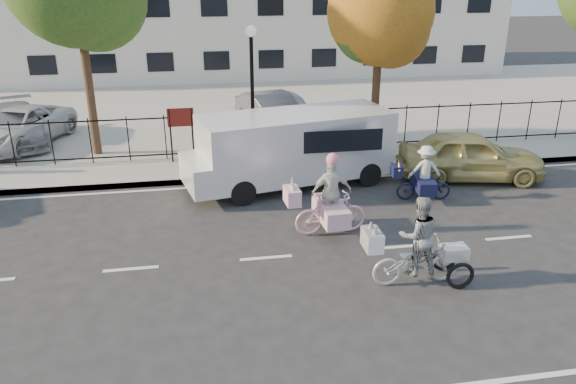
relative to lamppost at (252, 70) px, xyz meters
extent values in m
plane|color=#333334|center=(-0.50, -6.80, -3.11)|extent=(120.00, 120.00, 0.00)
cube|color=#A8A399|center=(-0.50, -1.75, -3.04)|extent=(60.00, 0.10, 0.15)
cube|color=#A8A399|center=(-0.50, -0.70, -3.04)|extent=(60.00, 2.20, 0.15)
cube|color=#A8A399|center=(-0.50, 8.20, -3.04)|extent=(60.00, 15.60, 0.15)
cube|color=silver|center=(-0.50, 18.20, -0.11)|extent=(34.00, 10.00, 6.00)
cylinder|color=black|center=(0.00, 0.00, -0.96)|extent=(0.12, 0.12, 4.00)
sphere|color=white|center=(0.00, 0.00, 1.19)|extent=(0.36, 0.36, 0.36)
cylinder|color=black|center=(-2.70, 0.00, -2.06)|extent=(0.06, 0.06, 1.80)
cylinder|color=black|center=(-2.00, 0.00, -2.06)|extent=(0.06, 0.06, 1.80)
cube|color=#59140F|center=(-2.35, 0.00, -1.46)|extent=(0.85, 0.04, 0.60)
imported|color=silver|center=(2.43, -8.38, -2.62)|extent=(1.87, 0.67, 0.98)
imported|color=white|center=(2.43, -8.38, -2.02)|extent=(0.84, 0.66, 1.71)
cube|color=white|center=(1.45, -8.37, -2.03)|extent=(0.33, 0.60, 0.39)
cone|color=white|center=(1.45, -8.24, -1.77)|extent=(0.15, 0.15, 0.20)
cone|color=white|center=(1.45, -8.50, -1.77)|extent=(0.15, 0.15, 0.20)
torus|color=black|center=(3.24, -8.77, -2.81)|extent=(0.61, 0.10, 0.61)
torus|color=black|center=(3.24, -8.01, -2.81)|extent=(0.61, 0.10, 0.61)
cube|color=white|center=(3.24, -8.39, -2.46)|extent=(0.55, 0.39, 0.27)
imported|color=#F9BECB|center=(1.25, -5.79, -2.57)|extent=(1.84, 0.61, 1.09)
imported|color=silver|center=(1.25, -5.79, -2.02)|extent=(1.03, 0.47, 1.71)
cube|color=#DAA6BA|center=(0.27, -5.84, -2.02)|extent=(0.36, 0.61, 0.39)
cone|color=silver|center=(0.27, -5.84, -1.68)|extent=(0.13, 0.13, 0.35)
cube|color=#DAA6BA|center=(1.25, -5.79, -2.51)|extent=(0.67, 1.44, 0.44)
sphere|color=pink|center=(1.25, -5.79, -1.17)|extent=(0.30, 0.30, 0.30)
imported|color=black|center=(4.36, -4.11, -2.71)|extent=(1.58, 0.75, 0.80)
imported|color=silver|center=(4.36, -4.11, -2.22)|extent=(0.97, 0.65, 1.40)
cube|color=black|center=(3.57, -3.99, -2.22)|extent=(0.34, 0.52, 0.32)
cone|color=orange|center=(3.57, -3.83, -2.05)|extent=(0.11, 0.21, 0.29)
cone|color=orange|center=(3.57, -4.15, -2.05)|extent=(0.11, 0.21, 0.29)
cube|color=black|center=(4.36, -4.11, -2.62)|extent=(0.65, 1.21, 0.36)
cube|color=white|center=(1.02, -2.30, -1.86)|extent=(5.95, 3.21, 1.88)
cube|color=white|center=(-2.06, -2.30, -2.38)|extent=(0.93, 2.10, 0.84)
cylinder|color=black|center=(-0.96, -3.22, -2.75)|extent=(0.77, 0.42, 0.73)
cylinder|color=black|center=(-0.96, -1.38, -2.75)|extent=(0.77, 0.42, 0.73)
cylinder|color=black|center=(3.01, -3.22, -2.75)|extent=(0.77, 0.42, 0.73)
cylinder|color=black|center=(3.01, -1.38, -2.75)|extent=(0.77, 0.42, 0.73)
imported|color=tan|center=(6.42, -2.74, -2.36)|extent=(4.67, 2.62, 1.50)
imported|color=#93949A|center=(-8.33, 3.25, -2.29)|extent=(3.26, 4.98, 1.34)
imported|color=silver|center=(-8.20, 2.87, -2.29)|extent=(3.81, 5.29, 1.34)
imported|color=#4F5257|center=(1.11, 3.14, -2.23)|extent=(2.65, 4.68, 1.46)
imported|color=#B7BBBF|center=(1.79, 3.72, -2.26)|extent=(2.44, 4.34, 1.39)
cylinder|color=#442D1D|center=(-5.29, 1.40, -0.52)|extent=(0.28, 0.28, 5.19)
sphere|color=#385B1E|center=(-4.79, 1.60, 2.08)|extent=(3.26, 3.26, 3.26)
cylinder|color=#442D1D|center=(4.42, 0.70, -1.03)|extent=(0.28, 0.28, 4.17)
sphere|color=#9F6219|center=(4.42, 0.70, 1.66)|extent=(3.58, 3.58, 3.58)
sphere|color=#9F6219|center=(4.92, 0.90, 1.06)|extent=(2.62, 2.62, 2.62)
camera|label=1|loc=(-1.93, -18.02, 3.08)|focal=35.00mm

